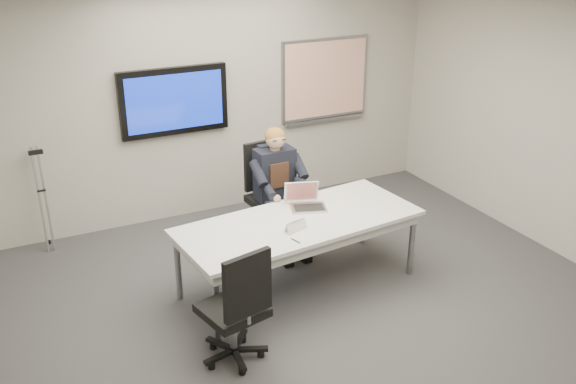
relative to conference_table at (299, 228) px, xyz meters
name	(u,v)px	position (x,y,z in m)	size (l,w,h in m)	color
floor	(333,328)	(-0.06, -0.81, -0.66)	(6.00, 6.00, 0.02)	#37373A
ceiling	(343,18)	(-0.06, -0.81, 2.14)	(6.00, 6.00, 0.02)	silver
wall_back	(213,103)	(-0.06, 2.19, 0.74)	(6.00, 0.02, 2.80)	#ADA89C
conference_table	(299,228)	(0.00, 0.00, 0.00)	(2.51, 1.25, 0.75)	white
tv_display	(174,101)	(-0.56, 2.13, 0.84)	(1.30, 0.09, 0.80)	black
whiteboard	(325,80)	(1.49, 2.16, 0.87)	(1.25, 0.08, 1.10)	gray
office_chair_far	(271,211)	(0.19, 1.06, -0.30)	(0.60, 0.60, 1.16)	black
office_chair_near	(236,326)	(-1.03, -0.85, -0.32)	(0.63, 0.63, 1.10)	black
seated_person	(282,204)	(0.19, 0.80, -0.10)	(0.44, 0.75, 1.40)	#1F2334
crutch	(42,198)	(-2.18, 2.01, -0.04)	(0.17, 0.27, 1.25)	#9FA2A6
laptop	(305,201)	(0.21, 0.26, 0.15)	(0.42, 0.44, 0.25)	#BAB9BC
name_tent	(296,226)	(-0.13, -0.18, 0.13)	(0.24, 0.07, 0.09)	silver
pen	(295,241)	(-0.24, -0.39, 0.09)	(0.01, 0.01, 0.13)	black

